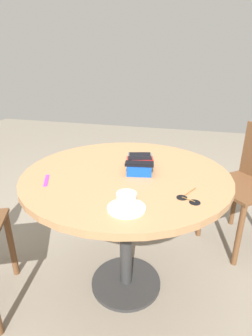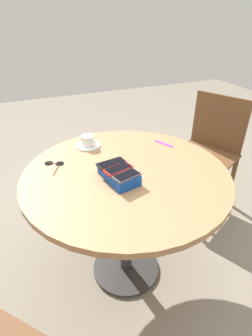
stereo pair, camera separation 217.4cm
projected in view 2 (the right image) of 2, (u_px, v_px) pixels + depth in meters
The scene contains 11 objects.
ground_plane at pixel (126, 268), 1.67m from camera, with size 8.00×8.00×0.00m, color gray.
round_table at pixel (126, 189), 1.35m from camera, with size 1.02×1.02×0.73m.
phone_box at pixel (119, 175), 1.22m from camera, with size 0.22×0.15×0.05m.
phone_gray at pixel (127, 176), 1.16m from camera, with size 0.09×0.13×0.01m.
phone_red at pixel (118, 169), 1.20m from camera, with size 0.09×0.14×0.01m.
phone_black at pixel (111, 163), 1.25m from camera, with size 0.08×0.15×0.01m.
saucer at pixel (88, 145), 1.53m from camera, with size 0.14×0.14×0.01m, color white.
coffee_cup at pixel (88, 140), 1.51m from camera, with size 0.10×0.07×0.06m.
lanyard_strap at pixel (164, 144), 1.55m from camera, with size 0.13×0.02×0.00m, color purple.
sunglasses at pixel (54, 164), 1.35m from camera, with size 0.15×0.09×0.01m.
chair_far_side at pixel (206, 152), 2.02m from camera, with size 0.59×0.59×0.88m.
Camera 2 is at (-1.01, 0.42, 1.41)m, focal length 28.00 mm.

